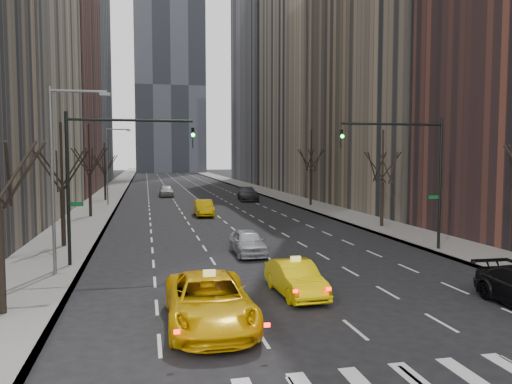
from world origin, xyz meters
TOP-DOWN VIEW (x-y plane):
  - ground at (0.00, 0.00)m, footprint 400.00×400.00m
  - sidewalk_left at (-12.25, 70.00)m, footprint 4.50×320.00m
  - sidewalk_right at (12.25, 70.00)m, footprint 4.50×320.00m
  - bld_left_far at (-21.50, 66.00)m, footprint 14.00×28.00m
  - bld_left_deep at (-21.50, 96.00)m, footprint 14.00×30.00m
  - bld_right_far at (21.50, 64.00)m, footprint 14.00×28.00m
  - bld_right_deep at (21.50, 95.00)m, footprint 14.00×30.00m
  - tower_far at (2.00, 170.00)m, footprint 24.00×24.00m
  - tree_lw_b at (-12.00, 18.00)m, footprint 3.36×3.50m
  - tree_lw_c at (-12.00, 34.00)m, footprint 3.36×3.50m
  - tree_lw_d at (-12.00, 52.00)m, footprint 3.36×3.50m
  - tree_rw_b at (12.00, 22.00)m, footprint 3.36×3.50m
  - tree_rw_c at (12.00, 40.00)m, footprint 3.36×3.50m
  - traffic_mast_left at (-9.11, 12.00)m, footprint 6.69×0.39m
  - traffic_mast_right at (9.11, 12.00)m, footprint 6.69×0.39m
  - streetlight_near at (-10.84, 10.00)m, footprint 2.83×0.22m
  - streetlight_far at (-10.84, 45.00)m, footprint 2.83×0.22m
  - taxi_suv at (-4.76, 1.48)m, footprint 2.99×6.29m
  - taxi_sedan at (-0.74, 4.47)m, footprint 1.72×4.44m
  - silver_sedan_ahead at (-0.96, 13.38)m, footprint 1.78×4.40m
  - far_taxi at (-1.35, 33.14)m, footprint 1.65×4.73m
  - far_suv_grey at (6.25, 48.59)m, footprint 2.92×6.12m
  - far_car_white at (-3.97, 57.65)m, footprint 2.15×4.95m

SIDE VIEW (x-z plane):
  - ground at x=0.00m, z-range 0.00..0.00m
  - sidewalk_left at x=-12.25m, z-range 0.00..0.15m
  - sidewalk_right at x=12.25m, z-range 0.00..0.15m
  - taxi_sedan at x=-0.74m, z-range 0.00..1.44m
  - silver_sedan_ahead at x=-0.96m, z-range 0.00..1.50m
  - far_taxi at x=-1.35m, z-range 0.00..1.56m
  - far_car_white at x=-3.97m, z-range 0.00..1.66m
  - far_suv_grey at x=6.25m, z-range 0.00..1.72m
  - taxi_suv at x=-4.76m, z-range 0.00..1.73m
  - tree_lw_d at x=-12.00m, z-range -0.12..7.24m
  - tree_lw_b at x=-12.00m, z-range -0.19..7.63m
  - tree_rw_b at x=12.00m, z-range -0.19..7.63m
  - tree_lw_c at x=-12.00m, z-range -0.33..8.41m
  - tree_rw_c at x=12.00m, z-range -0.33..8.41m
  - traffic_mast_left at x=-9.11m, z-range 1.49..9.49m
  - traffic_mast_right at x=9.11m, z-range 1.49..9.49m
  - streetlight_near at x=-10.84m, z-range 1.12..10.12m
  - streetlight_far at x=-10.84m, z-range 1.12..10.12m
  - bld_left_far at x=-21.50m, z-range 0.00..44.00m
  - bld_right_far at x=21.50m, z-range 0.00..50.00m
  - bld_right_deep at x=21.50m, z-range 0.00..58.00m
  - bld_left_deep at x=-21.50m, z-range 0.00..60.00m
  - tower_far at x=2.00m, z-range 0.00..120.00m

